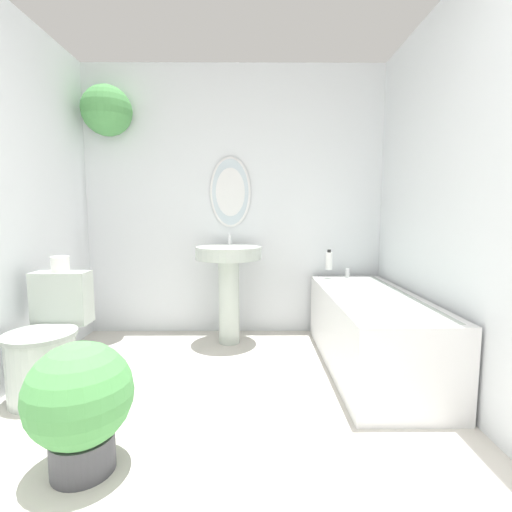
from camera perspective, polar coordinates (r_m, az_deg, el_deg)
name	(u,v)px	position (r m, az deg, el deg)	size (l,w,h in m)	color
wall_back	(215,188)	(3.41, -6.26, 10.31)	(2.78, 0.42, 2.40)	silver
wall_right	(482,193)	(2.27, 31.39, 8.28)	(0.06, 3.00, 2.40)	silver
toilet	(47,347)	(2.62, -29.42, -12.16)	(0.40, 0.55, 0.72)	#B2BCB2
pedestal_sink	(229,273)	(3.11, -4.21, -2.66)	(0.55, 0.55, 0.92)	#B2BCB2
bathtub	(370,329)	(2.80, 17.17, -10.67)	(0.61, 1.56, 0.61)	silver
shampoo_bottle	(329,260)	(3.29, 11.16, -0.66)	(0.06, 0.06, 0.17)	white
potted_plant	(80,401)	(1.82, -25.44, -19.50)	(0.44, 0.44, 0.56)	#47474C
toilet_paper_roll	(60,264)	(2.69, -27.91, -1.11)	(0.11, 0.11, 0.10)	white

